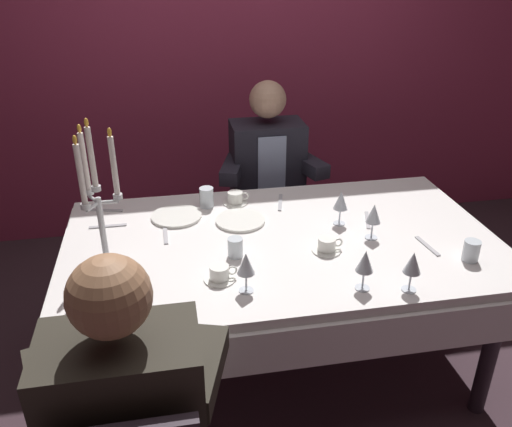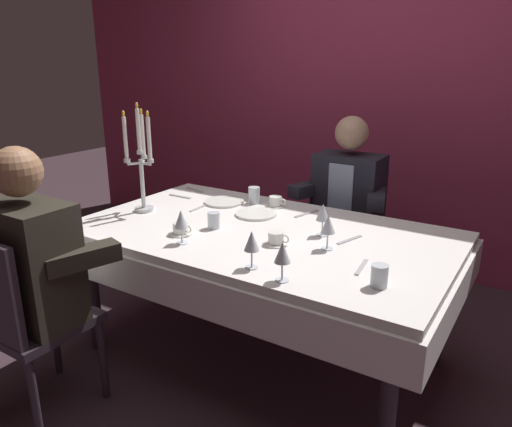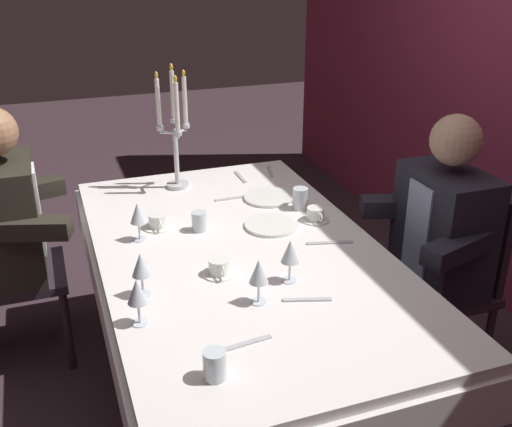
{
  "view_description": "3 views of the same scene",
  "coord_description": "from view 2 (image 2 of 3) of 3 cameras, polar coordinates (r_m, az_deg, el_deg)",
  "views": [
    {
      "loc": [
        -0.48,
        -1.96,
        1.88
      ],
      "look_at": [
        -0.1,
        0.09,
        0.83
      ],
      "focal_mm": 36.66,
      "sensor_mm": 36.0,
      "label": 1
    },
    {
      "loc": [
        1.23,
        -2.0,
        1.58
      ],
      "look_at": [
        -0.06,
        0.04,
        0.81
      ],
      "focal_mm": 34.26,
      "sensor_mm": 36.0,
      "label": 2
    },
    {
      "loc": [
        2.06,
        -0.67,
        1.87
      ],
      "look_at": [
        -0.1,
        0.1,
        0.84
      ],
      "focal_mm": 42.89,
      "sensor_mm": 36.0,
      "label": 3
    }
  ],
  "objects": [
    {
      "name": "ground_plane",
      "position": [
        2.83,
        0.63,
        -16.18
      ],
      "size": [
        12.0,
        12.0,
        0.0
      ],
      "primitive_type": "plane",
      "color": "#3B2930"
    },
    {
      "name": "dining_table",
      "position": [
        2.54,
        0.68,
        -4.44
      ],
      "size": [
        1.94,
        1.14,
        0.74
      ],
      "color": "silver",
      "rests_on": "ground_plane"
    },
    {
      "name": "knife_2",
      "position": [
        2.76,
        5.93,
        -0.01
      ],
      "size": [
        0.06,
        0.19,
        0.01
      ],
      "primitive_type": "cube",
      "rotation": [
        0.0,
        0.0,
        1.32
      ],
      "color": "#B7B7BC",
      "rests_on": "dining_table"
    },
    {
      "name": "seated_diner_1",
      "position": [
        3.21,
        10.74,
        2.16
      ],
      "size": [
        0.63,
        0.48,
        1.24
      ],
      "color": "#2D222B",
      "rests_on": "ground_plane"
    },
    {
      "name": "candelabra",
      "position": [
        2.81,
        -13.29,
        5.7
      ],
      "size": [
        0.15,
        0.17,
        0.61
      ],
      "color": "silver",
      "rests_on": "dining_table"
    },
    {
      "name": "spoon_0",
      "position": [
        3.27,
        -7.17,
        2.74
      ],
      "size": [
        0.17,
        0.06,
        0.01
      ],
      "primitive_type": "cube",
      "rotation": [
        0.0,
        0.0,
        -0.24
      ],
      "color": "#B7B7BC",
      "rests_on": "dining_table"
    },
    {
      "name": "wine_glass_3",
      "position": [
        2.31,
        -8.74,
        -0.78
      ],
      "size": [
        0.07,
        0.07,
        0.16
      ],
      "color": "silver",
      "rests_on": "dining_table"
    },
    {
      "name": "wine_glass_4",
      "position": [
        2.4,
        7.82,
        0.07
      ],
      "size": [
        0.07,
        0.07,
        0.16
      ],
      "color": "silver",
      "rests_on": "dining_table"
    },
    {
      "name": "coffee_cup_1",
      "position": [
        2.3,
        2.38,
        -2.98
      ],
      "size": [
        0.13,
        0.12,
        0.06
      ],
      "color": "white",
      "rests_on": "dining_table"
    },
    {
      "name": "spoon_4",
      "position": [
        2.39,
        10.87,
        -3.03
      ],
      "size": [
        0.07,
        0.17,
        0.01
      ],
      "primitive_type": "cube",
      "rotation": [
        0.0,
        0.0,
        1.26
      ],
      "color": "#B7B7BC",
      "rests_on": "dining_table"
    },
    {
      "name": "water_tumbler_0",
      "position": [
        2.52,
        -4.96,
        -0.81
      ],
      "size": [
        0.06,
        0.06,
        0.08
      ],
      "primitive_type": "cylinder",
      "color": "silver",
      "rests_on": "dining_table"
    },
    {
      "name": "water_tumbler_1",
      "position": [
        1.93,
        14.21,
        -7.07
      ],
      "size": [
        0.07,
        0.07,
        0.09
      ],
      "primitive_type": "cylinder",
      "color": "silver",
      "rests_on": "dining_table"
    },
    {
      "name": "back_wall",
      "position": [
        3.87,
        14.13,
        13.8
      ],
      "size": [
        6.0,
        0.12,
        2.7
      ],
      "primitive_type": "cube",
      "color": "#8D2B47",
      "rests_on": "ground_plane"
    },
    {
      "name": "coffee_cup_2",
      "position": [
        2.88,
        2.31,
        1.35
      ],
      "size": [
        0.13,
        0.12,
        0.06
      ],
      "color": "white",
      "rests_on": "dining_table"
    },
    {
      "name": "fork_5",
      "position": [
        3.13,
        -8.86,
        1.99
      ],
      "size": [
        0.17,
        0.02,
        0.01
      ],
      "primitive_type": "cube",
      "rotation": [
        0.0,
        0.0,
        -0.01
      ],
      "color": "#B7B7BC",
      "rests_on": "dining_table"
    },
    {
      "name": "knife_3",
      "position": [
        2.88,
        -6.5,
        0.71
      ],
      "size": [
        0.02,
        0.19,
        0.01
      ],
      "primitive_type": "cube",
      "rotation": [
        0.0,
        0.0,
        1.59
      ],
      "color": "#B7B7BC",
      "rests_on": "dining_table"
    },
    {
      "name": "coffee_cup_0",
      "position": [
        2.45,
        -8.78,
        -1.8
      ],
      "size": [
        0.13,
        0.12,
        0.06
      ],
      "color": "white",
      "rests_on": "dining_table"
    },
    {
      "name": "seated_diner_0",
      "position": [
        2.33,
        -25.0,
        -5.2
      ],
      "size": [
        0.63,
        0.48,
        1.24
      ],
      "color": "#2D222B",
      "rests_on": "ground_plane"
    },
    {
      "name": "water_tumbler_2",
      "position": [
        2.94,
        -0.23,
        2.15
      ],
      "size": [
        0.07,
        0.07,
        0.1
      ],
      "primitive_type": "cylinder",
      "color": "silver",
      "rests_on": "dining_table"
    },
    {
      "name": "dinner_plate_1",
      "position": [
        2.96,
        -3.74,
        1.37
      ],
      "size": [
        0.24,
        0.24,
        0.01
      ],
      "primitive_type": "cylinder",
      "color": "white",
      "rests_on": "dining_table"
    },
    {
      "name": "dinner_plate_0",
      "position": [
        2.73,
        0.04,
        -0.04
      ],
      "size": [
        0.23,
        0.23,
        0.01
      ],
      "primitive_type": "cylinder",
      "color": "white",
      "rests_on": "dining_table"
    },
    {
      "name": "wine_glass_0",
      "position": [
        1.9,
        3.11,
        -4.7
      ],
      "size": [
        0.07,
        0.07,
        0.16
      ],
      "color": "silver",
      "rests_on": "dining_table"
    },
    {
      "name": "spoon_1",
      "position": [
        2.1,
        12.23,
        -6.12
      ],
      "size": [
        0.04,
        0.17,
        0.01
      ],
      "primitive_type": "cube",
      "rotation": [
        0.0,
        0.0,
        1.69
      ],
      "color": "#B7B7BC",
      "rests_on": "dining_table"
    },
    {
      "name": "wine_glass_1",
      "position": [
        2.23,
        8.41,
        -1.34
      ],
      "size": [
        0.07,
        0.07,
        0.16
      ],
      "color": "silver",
      "rests_on": "dining_table"
    },
    {
      "name": "wine_glass_2",
      "position": [
        2.01,
        -0.51,
        -3.36
      ],
      "size": [
        0.07,
        0.07,
        0.16
      ],
      "color": "silver",
      "rests_on": "dining_table"
    }
  ]
}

